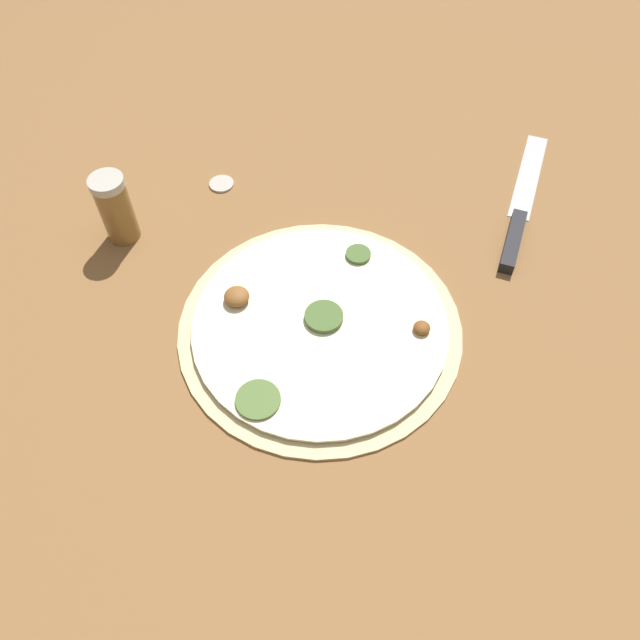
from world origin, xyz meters
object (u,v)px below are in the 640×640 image
(pizza, at_px, (319,325))
(knife, at_px, (518,221))
(spice_jar, at_px, (116,208))
(loose_cap, at_px, (221,183))

(pizza, height_order, knife, pizza)
(pizza, xyz_separation_m, knife, (0.13, 0.32, 0.00))
(spice_jar, bearing_deg, pizza, 4.88)
(spice_jar, relative_size, loose_cap, 2.79)
(spice_jar, bearing_deg, loose_cap, 74.75)
(knife, xyz_separation_m, spice_jar, (-0.45, -0.34, 0.05))
(loose_cap, bearing_deg, knife, 24.16)
(knife, distance_m, loose_cap, 0.45)
(loose_cap, bearing_deg, spice_jar, -105.25)
(knife, relative_size, loose_cap, 8.14)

